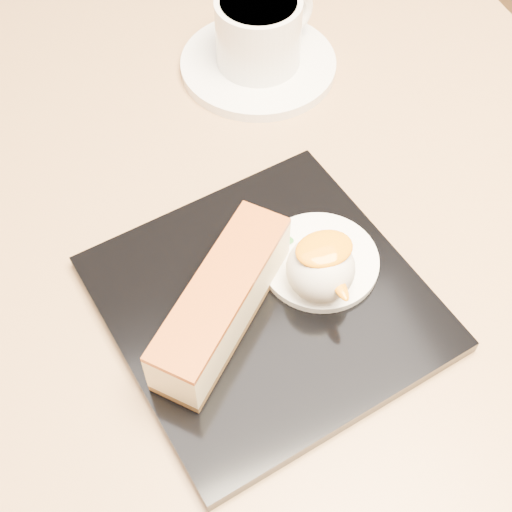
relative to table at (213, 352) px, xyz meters
name	(u,v)px	position (x,y,z in m)	size (l,w,h in m)	color
table	(213,352)	(0.00, 0.00, 0.00)	(0.80, 0.80, 0.72)	black
dessert_plate	(266,303)	(0.03, -0.06, 0.16)	(0.22, 0.22, 0.01)	black
cheesecake	(222,302)	(-0.01, -0.06, 0.19)	(0.13, 0.13, 0.05)	brown
cream_smear	(320,261)	(0.08, -0.04, 0.17)	(0.09, 0.09, 0.01)	white
ice_cream_scoop	(321,269)	(0.07, -0.06, 0.19)	(0.05, 0.05, 0.05)	white
mango_sauce	(324,249)	(0.07, -0.06, 0.21)	(0.04, 0.03, 0.01)	orange
mint_sprig	(272,244)	(0.05, -0.02, 0.17)	(0.04, 0.03, 0.00)	#2D7D29
saucer	(258,65)	(0.12, 0.20, 0.16)	(0.15, 0.15, 0.01)	white
coffee_cup	(260,30)	(0.12, 0.20, 0.20)	(0.10, 0.08, 0.06)	white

